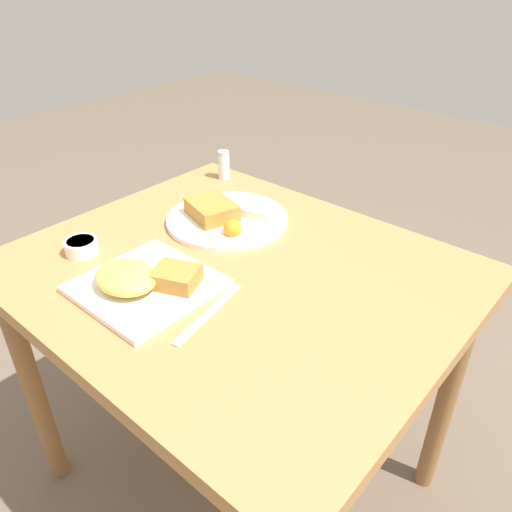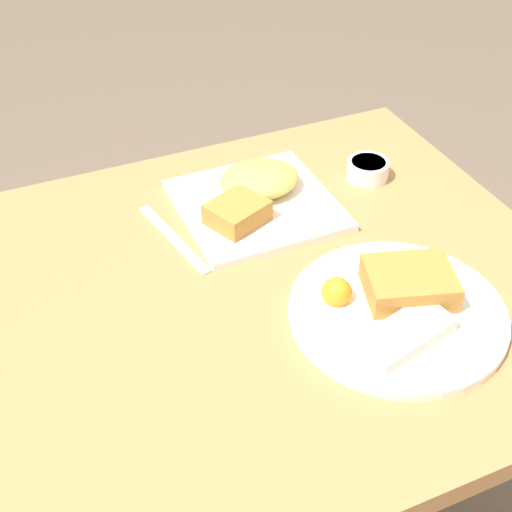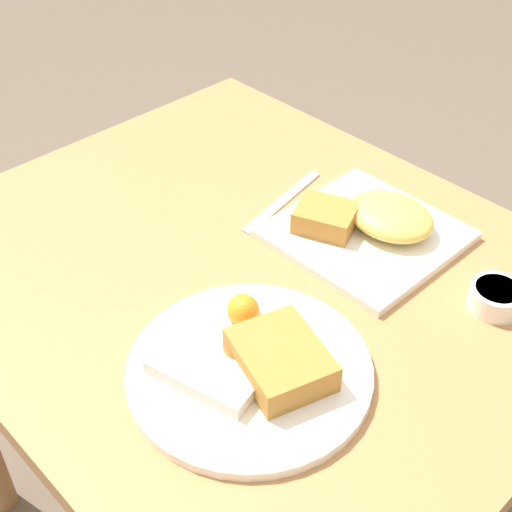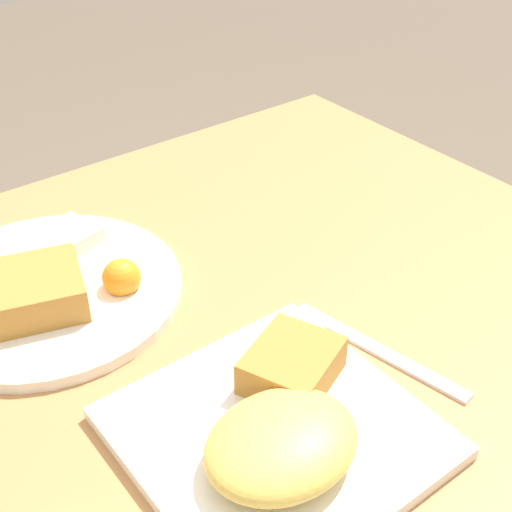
# 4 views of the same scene
# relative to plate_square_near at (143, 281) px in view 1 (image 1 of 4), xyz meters

# --- Properties ---
(ground_plane) EXTENTS (8.00, 8.00, 0.00)m
(ground_plane) POSITION_rel_plate_square_near_xyz_m (0.08, 0.19, -0.77)
(ground_plane) COLOR brown
(dining_table) EXTENTS (0.96, 0.81, 0.74)m
(dining_table) POSITION_rel_plate_square_near_xyz_m (0.08, 0.19, -0.11)
(dining_table) COLOR #B27A47
(dining_table) RESTS_ON ground_plane
(plate_square_near) EXTENTS (0.25, 0.25, 0.06)m
(plate_square_near) POSITION_rel_plate_square_near_xyz_m (0.00, 0.00, 0.00)
(plate_square_near) COLOR white
(plate_square_near) RESTS_ON dining_table
(plate_oval_far) EXTENTS (0.31, 0.31, 0.05)m
(plate_oval_far) POSITION_rel_plate_square_near_xyz_m (-0.08, 0.32, -0.01)
(plate_oval_far) COLOR white
(plate_oval_far) RESTS_ON dining_table
(sauce_ramekin) EXTENTS (0.07, 0.07, 0.03)m
(sauce_ramekin) POSITION_rel_plate_square_near_xyz_m (-0.22, -0.00, -0.00)
(sauce_ramekin) COLOR white
(sauce_ramekin) RESTS_ON dining_table
(salt_shaker) EXTENTS (0.04, 0.04, 0.09)m
(salt_shaker) POSITION_rel_plate_square_near_xyz_m (-0.28, 0.53, 0.02)
(salt_shaker) COLOR white
(salt_shaker) RESTS_ON dining_table
(butter_knife) EXTENTS (0.05, 0.21, 0.00)m
(butter_knife) POSITION_rel_plate_square_near_xyz_m (0.16, 0.03, -0.02)
(butter_knife) COLOR silver
(butter_knife) RESTS_ON dining_table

